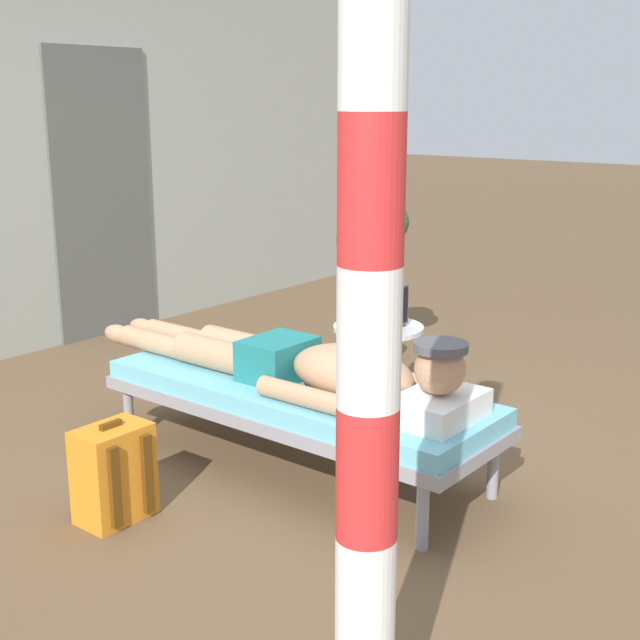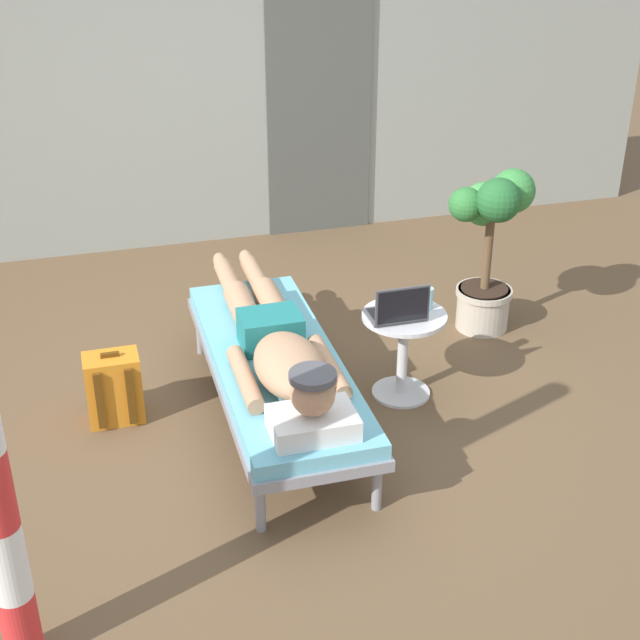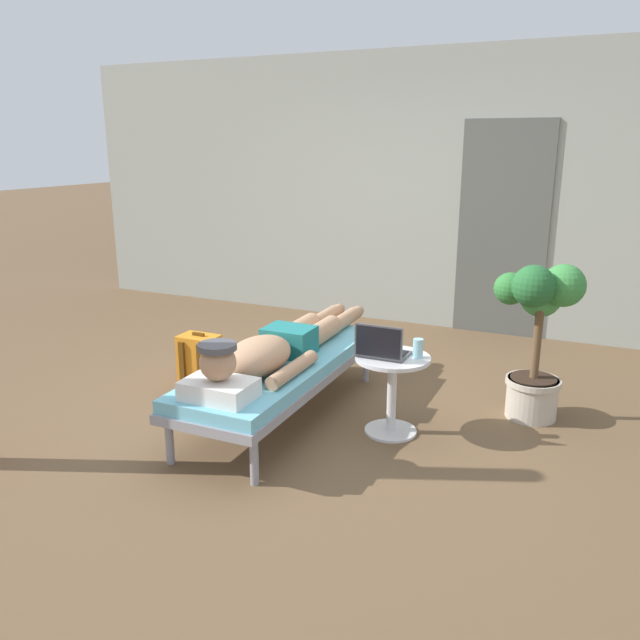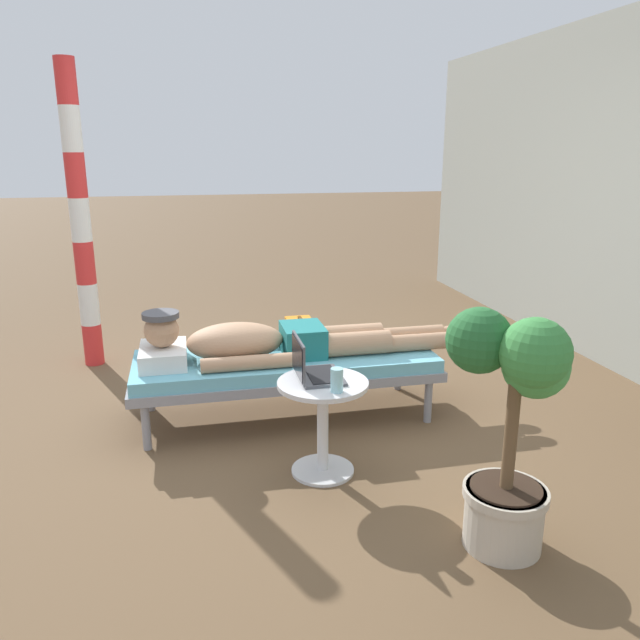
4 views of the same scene
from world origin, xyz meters
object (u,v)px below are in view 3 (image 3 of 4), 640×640
(lounge_chair, at_px, (282,369))
(side_table, at_px, (392,381))
(laptop, at_px, (381,349))
(drink_glass, at_px, (418,348))
(person_reclining, at_px, (275,348))
(backpack, at_px, (200,361))
(potted_plant, at_px, (538,327))

(lounge_chair, height_order, side_table, side_table)
(laptop, bearing_deg, drink_glass, 22.96)
(person_reclining, distance_m, side_table, 0.79)
(side_table, relative_size, laptop, 1.69)
(side_table, xyz_separation_m, backpack, (-1.62, 0.19, -0.16))
(side_table, bearing_deg, laptop, -139.48)
(person_reclining, bearing_deg, backpack, 157.87)
(person_reclining, xyz_separation_m, potted_plant, (1.56, 0.78, 0.13))
(lounge_chair, bearing_deg, drink_glass, 6.92)
(person_reclining, xyz_separation_m, side_table, (0.76, 0.16, -0.16))
(lounge_chair, xyz_separation_m, person_reclining, (0.00, -0.09, 0.17))
(lounge_chair, bearing_deg, side_table, 5.47)
(lounge_chair, relative_size, person_reclining, 0.89)
(lounge_chair, height_order, person_reclining, person_reclining)
(person_reclining, bearing_deg, laptop, 8.75)
(backpack, height_order, potted_plant, potted_plant)
(potted_plant, bearing_deg, backpack, -169.99)
(lounge_chair, xyz_separation_m, side_table, (0.76, 0.07, 0.01))
(person_reclining, distance_m, laptop, 0.71)
(drink_glass, bearing_deg, backpack, 175.07)
(side_table, distance_m, backpack, 1.64)
(potted_plant, bearing_deg, laptop, -142.09)
(lounge_chair, distance_m, potted_plant, 1.73)
(drink_glass, height_order, backpack, drink_glass)
(person_reclining, bearing_deg, drink_glass, 12.20)
(lounge_chair, xyz_separation_m, laptop, (0.70, 0.02, 0.24))
(lounge_chair, height_order, backpack, backpack)
(laptop, bearing_deg, backpack, 171.19)
(laptop, distance_m, potted_plant, 1.09)
(laptop, xyz_separation_m, backpack, (-1.56, 0.24, -0.39))
(person_reclining, distance_m, drink_glass, 0.93)
(lounge_chair, relative_size, potted_plant, 1.78)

